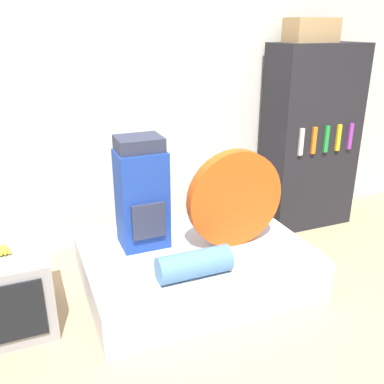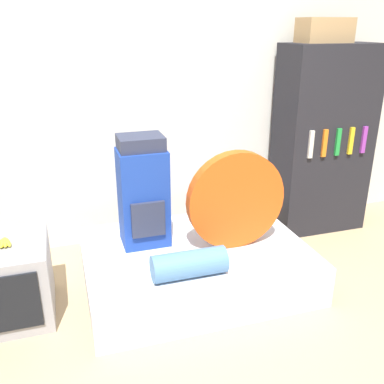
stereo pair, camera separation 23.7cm
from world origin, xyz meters
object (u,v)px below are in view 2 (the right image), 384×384
Objects in this scene: sleeping_roll at (189,264)px; bookshelf at (322,141)px; cardboard_box at (325,30)px; television at (2,282)px; tent_bag at (236,200)px; backpack at (143,193)px.

sleeping_roll is 0.29× the size of bookshelf.
cardboard_box reaches higher than sleeping_roll.
sleeping_roll is 2.34m from cardboard_box.
television is at bearing -167.32° from bookshelf.
sleeping_roll is 1.27m from television.
cardboard_box is (1.08, 0.71, 1.16)m from tent_bag.
bookshelf is at bearing 13.47° from backpack.
cardboard_box is (2.74, 0.66, 1.57)m from television.
cardboard_box is at bearing 14.91° from backpack.
tent_bag is 0.62m from sleeping_roll.
tent_bag is at bearing -146.46° from cardboard_box.
backpack is 1.91× the size of cardboard_box.
tent_bag is 1.74m from cardboard_box.
sleeping_roll is at bearing -17.01° from television.
cardboard_box reaches higher than backpack.
television is (-1.02, -0.20, -0.45)m from backpack.
tent_bag is (0.64, -0.26, -0.04)m from backpack.
tent_bag is 1.71m from television.
backpack is 1.33× the size of television.
sleeping_roll is 1.15× the size of cardboard_box.
tent_bag is 0.43× the size of bookshelf.
television is (-1.66, 0.05, -0.41)m from tent_bag.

